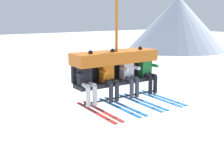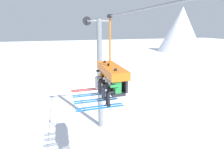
{
  "view_description": "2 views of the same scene",
  "coord_description": "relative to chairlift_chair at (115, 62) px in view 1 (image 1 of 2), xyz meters",
  "views": [
    {
      "loc": [
        -4.84,
        -6.68,
        6.89
      ],
      "look_at": [
        -0.8,
        -0.63,
        5.35
      ],
      "focal_mm": 45.0,
      "sensor_mm": 36.0,
      "label": 1
    },
    {
      "loc": [
        5.7,
        -2.67,
        7.46
      ],
      "look_at": [
        -0.82,
        -0.7,
        5.62
      ],
      "focal_mm": 28.0,
      "sensor_mm": 36.0,
      "label": 2
    }
  ],
  "objects": [
    {
      "name": "skier_white",
      "position": [
        0.32,
        -0.22,
        -0.31
      ],
      "size": [
        0.46,
        1.7,
        1.23
      ],
      "color": "silver"
    },
    {
      "name": "skier_black",
      "position": [
        -0.95,
        -0.21,
        -0.29
      ],
      "size": [
        0.48,
        1.7,
        1.34
      ],
      "color": "black"
    },
    {
      "name": "chairlift_chair",
      "position": [
        0.0,
        0.0,
        0.0
      ],
      "size": [
        2.34,
        0.74,
        3.09
      ],
      "color": "#232328"
    },
    {
      "name": "skier_green",
      "position": [
        0.95,
        -0.21,
        -0.29
      ],
      "size": [
        0.48,
        1.7,
        1.34
      ],
      "color": "#23843D"
    },
    {
      "name": "mountain_peak_east",
      "position": [
        38.97,
        34.57,
        -0.35
      ],
      "size": [
        20.03,
        20.03,
        10.69
      ],
      "color": "silver",
      "rests_on": "ground_plane"
    },
    {
      "name": "skier_orange",
      "position": [
        -0.32,
        -0.21,
        -0.29
      ],
      "size": [
        0.48,
        1.7,
        1.34
      ],
      "color": "orange"
    }
  ]
}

